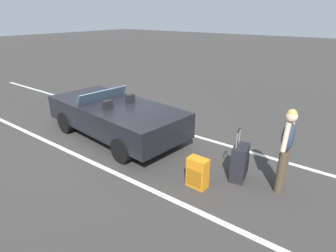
% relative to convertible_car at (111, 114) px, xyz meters
% --- Properties ---
extents(ground_plane, '(80.00, 80.00, 0.00)m').
position_rel_convertible_car_xyz_m(ground_plane, '(-0.21, 0.02, -0.59)').
color(ground_plane, '#383533').
extents(lot_line_near, '(18.00, 0.12, 0.01)m').
position_rel_convertible_car_xyz_m(lot_line_near, '(-0.21, -1.29, -0.59)').
color(lot_line_near, silver).
rests_on(lot_line_near, ground_plane).
extents(lot_line_mid, '(18.00, 0.12, 0.01)m').
position_rel_convertible_car_xyz_m(lot_line_mid, '(-0.21, 1.41, -0.59)').
color(lot_line_mid, silver).
rests_on(lot_line_mid, ground_plane).
extents(convertible_car, '(4.30, 2.17, 1.24)m').
position_rel_convertible_car_xyz_m(convertible_car, '(0.00, 0.00, 0.00)').
color(convertible_car, black).
rests_on(convertible_car, ground_plane).
extents(suitcase_large_black, '(0.38, 0.53, 1.09)m').
position_rel_convertible_car_xyz_m(suitcase_large_black, '(-3.82, 0.00, -0.22)').
color(suitcase_large_black, black).
rests_on(suitcase_large_black, ground_plane).
extents(suitcase_medium_bright, '(0.41, 0.27, 0.62)m').
position_rel_convertible_car_xyz_m(suitcase_medium_bright, '(-3.28, 0.77, -0.28)').
color(suitcase_medium_bright, orange).
rests_on(suitcase_medium_bright, ground_plane).
extents(traveler_person, '(0.23, 0.60, 1.65)m').
position_rel_convertible_car_xyz_m(traveler_person, '(-4.62, -0.13, 0.34)').
color(traveler_person, '#4C3F2D').
rests_on(traveler_person, ground_plane).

